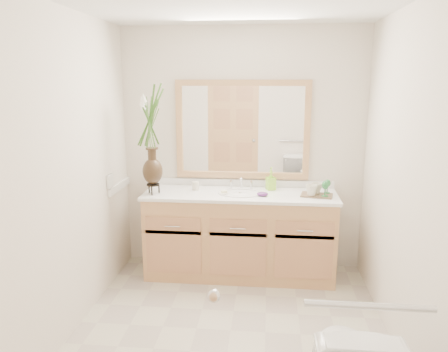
# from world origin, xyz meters

# --- Properties ---
(floor) EXTENTS (2.60, 2.60, 0.00)m
(floor) POSITION_xyz_m (0.00, 0.00, 0.00)
(floor) COLOR #B9AB9E
(floor) RESTS_ON ground
(ceiling) EXTENTS (2.40, 2.60, 0.02)m
(ceiling) POSITION_xyz_m (0.00, 0.00, 2.40)
(ceiling) COLOR white
(ceiling) RESTS_ON wall_back
(wall_back) EXTENTS (2.40, 0.02, 2.40)m
(wall_back) POSITION_xyz_m (0.00, 1.30, 1.20)
(wall_back) COLOR silver
(wall_back) RESTS_ON floor
(wall_front) EXTENTS (2.40, 0.02, 2.40)m
(wall_front) POSITION_xyz_m (0.00, -1.30, 1.20)
(wall_front) COLOR silver
(wall_front) RESTS_ON floor
(wall_left) EXTENTS (0.02, 2.60, 2.40)m
(wall_left) POSITION_xyz_m (-1.20, 0.00, 1.20)
(wall_left) COLOR silver
(wall_left) RESTS_ON floor
(wall_right) EXTENTS (0.02, 2.60, 2.40)m
(wall_right) POSITION_xyz_m (1.20, 0.00, 1.20)
(wall_right) COLOR silver
(wall_right) RESTS_ON floor
(vanity) EXTENTS (1.80, 0.55, 0.80)m
(vanity) POSITION_xyz_m (0.00, 1.01, 0.40)
(vanity) COLOR #DCB16B
(vanity) RESTS_ON floor
(counter) EXTENTS (1.84, 0.57, 0.03)m
(counter) POSITION_xyz_m (0.00, 1.01, 0.82)
(counter) COLOR white
(counter) RESTS_ON vanity
(sink) EXTENTS (0.38, 0.34, 0.23)m
(sink) POSITION_xyz_m (0.00, 1.00, 0.78)
(sink) COLOR white
(sink) RESTS_ON counter
(mirror) EXTENTS (1.32, 0.04, 0.97)m
(mirror) POSITION_xyz_m (0.00, 1.28, 1.41)
(mirror) COLOR white
(mirror) RESTS_ON wall_back
(switch_plate) EXTENTS (0.02, 0.12, 0.12)m
(switch_plate) POSITION_xyz_m (-1.19, 0.76, 0.98)
(switch_plate) COLOR white
(switch_plate) RESTS_ON wall_left
(door) EXTENTS (0.80, 0.03, 2.00)m
(door) POSITION_xyz_m (-0.30, -1.29, 1.00)
(door) COLOR #DCB16B
(door) RESTS_ON floor
(grab_bar) EXTENTS (0.55, 0.03, 0.03)m
(grab_bar) POSITION_xyz_m (0.70, -1.27, 0.95)
(grab_bar) COLOR silver
(grab_bar) RESTS_ON wall_front
(flower_vase) EXTENTS (0.22, 0.22, 0.91)m
(flower_vase) POSITION_xyz_m (-0.82, 0.91, 1.45)
(flower_vase) COLOR black
(flower_vase) RESTS_ON counter
(tumbler) EXTENTS (0.07, 0.07, 0.08)m
(tumbler) POSITION_xyz_m (-0.44, 1.09, 0.87)
(tumbler) COLOR beige
(tumbler) RESTS_ON counter
(soap_dish) EXTENTS (0.09, 0.09, 0.03)m
(soap_dish) POSITION_xyz_m (-0.15, 0.98, 0.84)
(soap_dish) COLOR beige
(soap_dish) RESTS_ON counter
(soap_bottle) EXTENTS (0.10, 0.10, 0.16)m
(soap_bottle) POSITION_xyz_m (0.29, 1.17, 0.91)
(soap_bottle) COLOR #9EED37
(soap_bottle) RESTS_ON counter
(purple_dish) EXTENTS (0.12, 0.11, 0.04)m
(purple_dish) POSITION_xyz_m (0.21, 0.93, 0.85)
(purple_dish) COLOR #582268
(purple_dish) RESTS_ON counter
(tray) EXTENTS (0.32, 0.24, 0.01)m
(tray) POSITION_xyz_m (0.72, 0.98, 0.84)
(tray) COLOR brown
(tray) RESTS_ON counter
(mug_left) EXTENTS (0.13, 0.13, 0.11)m
(mug_left) POSITION_xyz_m (0.66, 0.94, 0.90)
(mug_left) COLOR beige
(mug_left) RESTS_ON tray
(mug_right) EXTENTS (0.14, 0.14, 0.10)m
(mug_right) POSITION_xyz_m (0.72, 1.03, 0.90)
(mug_right) COLOR beige
(mug_right) RESTS_ON tray
(goblet_front) EXTENTS (0.07, 0.07, 0.15)m
(goblet_front) POSITION_xyz_m (0.78, 0.92, 0.94)
(goblet_front) COLOR #267437
(goblet_front) RESTS_ON tray
(goblet_back) EXTENTS (0.06, 0.06, 0.13)m
(goblet_back) POSITION_xyz_m (0.82, 1.04, 0.93)
(goblet_back) COLOR #267437
(goblet_back) RESTS_ON tray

